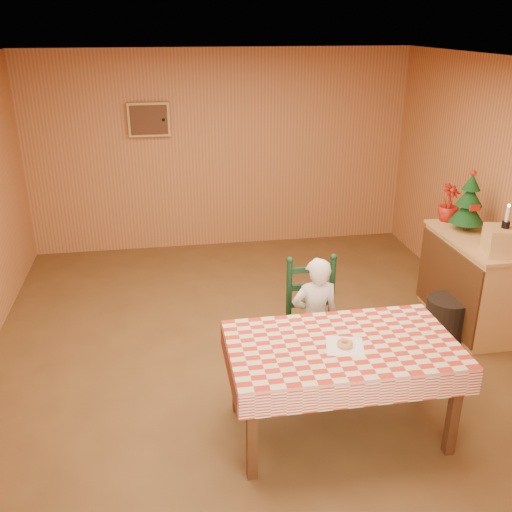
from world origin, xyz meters
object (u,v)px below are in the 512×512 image
Objects in this scene: ladder_chair at (313,322)px; crate at (503,241)px; storage_bin at (446,318)px; dining_table at (342,353)px; shelf_unit at (470,281)px; seated_child at (315,319)px; christmas_tree at (469,203)px.

ladder_chair is 3.60× the size of crate.
ladder_chair is at bearing -165.00° from storage_bin.
storage_bin is (1.47, 1.18, -0.49)m from dining_table.
crate is at bearing -88.77° from shelf_unit.
crate is at bearing -171.41° from seated_child.
christmas_tree is 1.17m from storage_bin.
dining_table reaches higher than storage_bin.
crate is at bearing 28.99° from dining_table.
seated_child is 2.13m from christmas_tree.
shelf_unit is (1.80, 1.40, -0.22)m from dining_table.
crate reaches higher than ladder_chair.
seated_child is (0.00, 0.73, -0.13)m from dining_table.
seated_child is at bearing -171.41° from crate.
shelf_unit reaches higher than dining_table.
crate reaches higher than seated_child.
dining_table is 0.81m from ladder_chair.
christmas_tree reaches higher than dining_table.
storage_bin is at bearing 15.00° from ladder_chair.
christmas_tree is 1.54× the size of storage_bin.
seated_child reaches higher than dining_table.
dining_table is 0.74m from seated_child.
christmas_tree is at bearing 53.99° from storage_bin.
shelf_unit is 2.00× the size of christmas_tree.
crate is 0.94m from storage_bin.
dining_table is 4.11× the size of storage_bin.
ladder_chair is 1.90m from shelf_unit.
storage_bin is (-0.34, -0.47, -1.01)m from christmas_tree.
christmas_tree is (0.01, 0.25, 0.74)m from shelf_unit.
storage_bin is at bearing -146.31° from shelf_unit.
seated_child is at bearing -162.95° from storage_bin.
christmas_tree is (1.81, 1.65, 0.52)m from dining_table.
dining_table is 1.47× the size of seated_child.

